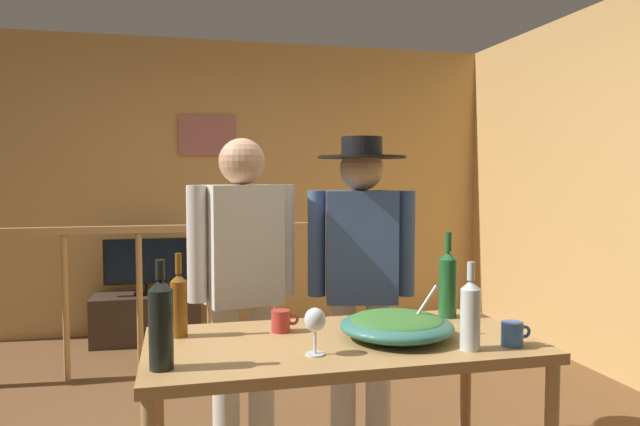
% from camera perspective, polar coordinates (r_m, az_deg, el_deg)
% --- Properties ---
extents(back_wall, '(4.99, 0.10, 2.66)m').
position_cam_1_polar(back_wall, '(5.58, -8.45, 2.61)').
color(back_wall, tan).
rests_on(back_wall, ground_plane).
extents(side_wall_right, '(0.10, 4.12, 2.66)m').
position_cam_1_polar(side_wall_right, '(4.71, 25.92, 2.12)').
color(side_wall_right, tan).
rests_on(side_wall_right, ground_plane).
extents(framed_picture, '(0.52, 0.03, 0.36)m').
position_cam_1_polar(framed_picture, '(5.51, -10.79, 7.35)').
color(framed_picture, '#A8635D').
extents(stair_railing, '(3.03, 0.10, 1.12)m').
position_cam_1_polar(stair_railing, '(4.39, -10.97, -6.12)').
color(stair_railing, '#B2844C').
rests_on(stair_railing, ground_plane).
extents(tv_console, '(0.90, 0.40, 0.41)m').
position_cam_1_polar(tv_console, '(5.35, -16.37, -9.69)').
color(tv_console, '#38281E').
rests_on(tv_console, ground_plane).
extents(flat_screen_tv, '(0.68, 0.12, 0.48)m').
position_cam_1_polar(flat_screen_tv, '(5.23, -16.49, -4.56)').
color(flat_screen_tv, black).
rests_on(flat_screen_tv, tv_console).
extents(serving_table, '(1.46, 0.72, 0.80)m').
position_cam_1_polar(serving_table, '(2.31, 2.08, -14.01)').
color(serving_table, '#B2844C').
rests_on(serving_table, ground_plane).
extents(salad_bowl, '(0.44, 0.44, 0.22)m').
position_cam_1_polar(salad_bowl, '(2.31, 7.41, -10.64)').
color(salad_bowl, '#337060').
rests_on(salad_bowl, serving_table).
extents(wine_glass, '(0.08, 0.08, 0.17)m').
position_cam_1_polar(wine_glass, '(2.07, -0.49, -10.47)').
color(wine_glass, silver).
rests_on(wine_glass, serving_table).
extents(wine_bottle_clear, '(0.07, 0.07, 0.32)m').
position_cam_1_polar(wine_bottle_clear, '(2.19, 14.31, -9.39)').
color(wine_bottle_clear, silver).
rests_on(wine_bottle_clear, serving_table).
extents(wine_bottle_green, '(0.08, 0.08, 0.37)m').
position_cam_1_polar(wine_bottle_green, '(2.66, 12.23, -6.58)').
color(wine_bottle_green, '#1E5628').
rests_on(wine_bottle_green, serving_table).
extents(wine_bottle_amber, '(0.06, 0.06, 0.32)m').
position_cam_1_polar(wine_bottle_amber, '(2.35, -13.47, -8.50)').
color(wine_bottle_amber, brown).
rests_on(wine_bottle_amber, serving_table).
extents(wine_bottle_dark, '(0.08, 0.08, 0.35)m').
position_cam_1_polar(wine_bottle_dark, '(1.98, -15.11, -10.19)').
color(wine_bottle_dark, black).
rests_on(wine_bottle_dark, serving_table).
extents(mug_red, '(0.11, 0.08, 0.09)m').
position_cam_1_polar(mug_red, '(2.39, -3.75, -10.37)').
color(mug_red, '#B7332D').
rests_on(mug_red, serving_table).
extents(mug_blue, '(0.12, 0.08, 0.09)m').
position_cam_1_polar(mug_blue, '(2.31, 18.11, -11.02)').
color(mug_blue, '#3866B2').
rests_on(mug_blue, serving_table).
extents(person_standing_left, '(0.53, 0.29, 1.60)m').
position_cam_1_polar(person_standing_left, '(2.88, -7.45, -6.16)').
color(person_standing_left, beige).
rests_on(person_standing_left, ground_plane).
extents(person_standing_right, '(0.53, 0.44, 1.61)m').
position_cam_1_polar(person_standing_right, '(2.99, 4.00, -5.36)').
color(person_standing_right, beige).
rests_on(person_standing_right, ground_plane).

